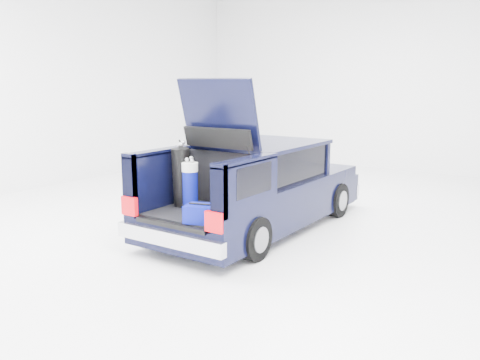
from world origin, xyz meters
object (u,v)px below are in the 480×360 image
Objects in this scene: car at (260,188)px; black_golf_bag at (182,177)px; red_suitcase at (238,189)px; blue_duffel at (204,214)px; blue_golf_bag at (190,186)px.

car is 1.58m from black_golf_bag.
black_golf_bag is at bearing -107.40° from car.
red_suitcase reaches higher than blue_duffel.
car is 8.36× the size of blue_duffel.
blue_duffel is at bearing -23.96° from black_golf_bag.
blue_duffel is at bearing -16.46° from blue_golf_bag.
blue_golf_bag is (-0.55, -0.40, 0.05)m from red_suitcase.
black_golf_bag is (-0.82, -0.27, 0.14)m from red_suitcase.
car is 1.63m from blue_golf_bag.
blue_duffel is at bearing -79.31° from car.
blue_golf_bag is at bearing 128.00° from blue_duffel.
blue_golf_bag is at bearing -96.92° from car.
blue_golf_bag is (-0.19, -1.59, 0.28)m from car.
black_golf_bag is 1.74× the size of blue_duffel.
blue_golf_bag is (0.27, -0.13, -0.08)m from black_golf_bag.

